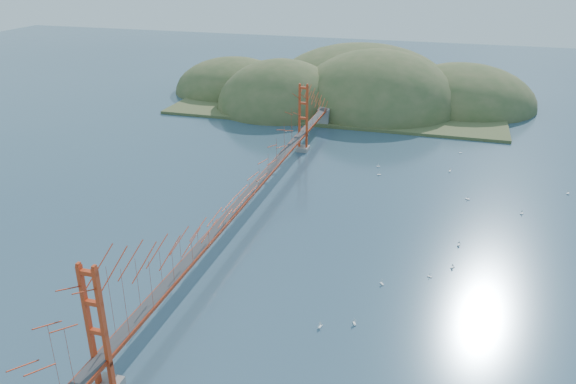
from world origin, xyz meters
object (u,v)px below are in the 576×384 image
(bridge, at_px, (240,174))
(sailboat_0, at_px, (459,244))
(sailboat_2, at_px, (430,276))
(sailboat_1, at_px, (382,283))

(bridge, xyz_separation_m, sailboat_0, (26.53, 2.47, -6.86))
(bridge, height_order, sailboat_2, bridge)
(sailboat_2, bearing_deg, sailboat_0, 70.45)
(sailboat_2, distance_m, sailboat_0, 8.63)
(bridge, bearing_deg, sailboat_2, -13.46)
(sailboat_0, xyz_separation_m, sailboat_1, (-7.62, -10.97, -0.00))
(sailboat_2, distance_m, sailboat_1, 5.52)
(sailboat_2, bearing_deg, bridge, 166.54)
(bridge, relative_size, sailboat_1, 146.77)
(bridge, distance_m, sailboat_1, 21.84)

